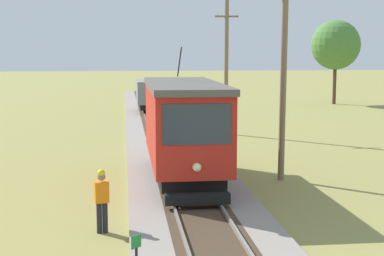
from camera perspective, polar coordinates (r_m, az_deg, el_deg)
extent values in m
cube|color=red|center=(21.99, -0.81, 0.45)|extent=(2.50, 8.00, 2.60)
cube|color=#56514C|center=(21.86, -0.81, 4.12)|extent=(2.60, 8.32, 0.22)
cube|color=black|center=(22.25, -0.80, -3.59)|extent=(2.10, 7.04, 0.44)
cube|color=#2D3842|center=(17.98, 0.47, 0.36)|extent=(2.10, 0.03, 1.25)
cube|color=#2D3842|center=(22.11, 2.45, 1.43)|extent=(0.02, 6.72, 1.04)
sphere|color=#F4EAB2|center=(18.14, 0.48, -3.79)|extent=(0.28, 0.28, 0.28)
cylinder|color=black|center=(23.42, -1.21, 6.33)|extent=(0.05, 1.67, 1.19)
cube|color=black|center=(18.22, 0.53, -6.81)|extent=(2.00, 0.36, 0.32)
cylinder|color=black|center=(20.06, -0.16, -4.82)|extent=(1.54, 0.80, 0.80)
cylinder|color=black|center=(24.44, -1.33, -2.58)|extent=(1.54, 0.80, 0.80)
cube|color=slate|center=(46.36, -3.83, 3.54)|extent=(2.40, 5.20, 1.70)
cube|color=black|center=(46.45, -3.82, 2.21)|extent=(2.02, 4.78, 0.38)
cylinder|color=black|center=(44.89, -3.72, 2.03)|extent=(1.54, 0.76, 0.76)
cylinder|color=black|center=(48.00, -3.91, 2.38)|extent=(1.54, 0.76, 0.76)
cylinder|color=#7A664C|center=(22.77, 8.77, 4.81)|extent=(0.24, 0.43, 7.93)
cylinder|color=#7A664C|center=(35.14, 3.31, 5.78)|extent=(0.24, 0.34, 7.87)
cube|color=#7A664C|center=(35.18, 3.35, 10.65)|extent=(1.40, 0.10, 0.10)
cylinder|color=silver|center=(35.09, 2.45, 10.83)|extent=(0.08, 0.08, 0.10)
cylinder|color=silver|center=(35.28, 4.25, 10.79)|extent=(0.08, 0.08, 0.10)
cube|color=#1E7A33|center=(12.67, -5.38, -10.80)|extent=(0.21, 0.21, 0.28)
cone|color=#9E998E|center=(45.81, 0.93, 1.90)|extent=(2.44, 2.44, 0.99)
cylinder|color=black|center=(16.67, -8.89, -8.53)|extent=(0.15, 0.15, 0.86)
cylinder|color=black|center=(16.70, -8.34, -8.49)|extent=(0.15, 0.15, 0.86)
cube|color=orange|center=(16.50, -8.67, -6.10)|extent=(0.42, 0.31, 0.58)
sphere|color=#936B51|center=(16.40, -8.70, -4.64)|extent=(0.22, 0.22, 0.22)
sphere|color=yellow|center=(16.38, -8.70, -4.30)|extent=(0.21, 0.21, 0.21)
cylinder|color=#4C3823|center=(56.31, 13.52, 4.14)|extent=(0.32, 0.32, 3.73)
sphere|color=#4C7F38|center=(56.22, 13.63, 7.76)|extent=(4.51, 4.51, 4.51)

